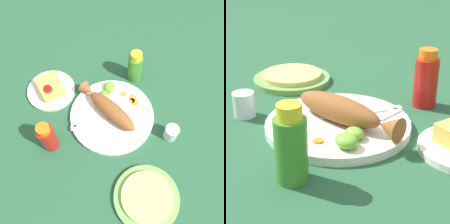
# 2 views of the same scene
# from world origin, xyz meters

# --- Properties ---
(ground_plane) EXTENTS (4.00, 4.00, 0.00)m
(ground_plane) POSITION_xyz_m (0.00, 0.00, 0.00)
(ground_plane) COLOR #235133
(main_plate) EXTENTS (0.30, 0.30, 0.02)m
(main_plate) POSITION_xyz_m (0.00, 0.00, 0.01)
(main_plate) COLOR white
(main_plate) RESTS_ON ground_plane
(fried_fish) EXTENTS (0.26, 0.12, 0.05)m
(fried_fish) POSITION_xyz_m (-0.02, -0.00, 0.05)
(fried_fish) COLOR brown
(fried_fish) RESTS_ON main_plate
(fork_near) EXTENTS (0.07, 0.18, 0.00)m
(fork_near) POSITION_xyz_m (0.00, -0.08, 0.02)
(fork_near) COLOR silver
(fork_near) RESTS_ON main_plate
(fork_far) EXTENTS (0.06, 0.18, 0.00)m
(fork_far) POSITION_xyz_m (-0.05, -0.06, 0.02)
(fork_far) COLOR silver
(fork_far) RESTS_ON main_plate
(carrot_slice_near) EXTENTS (0.02, 0.02, 0.00)m
(carrot_slice_near) POSITION_xyz_m (0.00, 0.10, 0.02)
(carrot_slice_near) COLOR orange
(carrot_slice_near) RESTS_ON main_plate
(carrot_slice_mid) EXTENTS (0.02, 0.02, 0.00)m
(carrot_slice_mid) POSITION_xyz_m (-0.01, 0.09, 0.02)
(carrot_slice_mid) COLOR orange
(carrot_slice_mid) RESTS_ON main_plate
(carrot_slice_far) EXTENTS (0.03, 0.03, 0.00)m
(carrot_slice_far) POSITION_xyz_m (-0.02, 0.10, 0.02)
(carrot_slice_far) COLOR orange
(carrot_slice_far) RESTS_ON main_plate
(carrot_slice_extra) EXTENTS (0.02, 0.02, 0.00)m
(carrot_slice_extra) POSITION_xyz_m (-0.05, 0.08, 0.02)
(carrot_slice_extra) COLOR orange
(carrot_slice_extra) RESTS_ON main_plate
(lime_wedge_main) EXTENTS (0.05, 0.04, 0.03)m
(lime_wedge_main) POSITION_xyz_m (-0.10, 0.05, 0.03)
(lime_wedge_main) COLOR #6BB233
(lime_wedge_main) RESTS_ON main_plate
(lime_wedge_side) EXTENTS (0.04, 0.03, 0.02)m
(lime_wedge_side) POSITION_xyz_m (-0.08, 0.01, 0.03)
(lime_wedge_side) COLOR #6BB233
(lime_wedge_side) RESTS_ON main_plate
(hot_sauce_bottle_red) EXTENTS (0.06, 0.06, 0.14)m
(hot_sauce_bottle_red) POSITION_xyz_m (-0.01, -0.23, 0.06)
(hot_sauce_bottle_red) COLOR #B21914
(hot_sauce_bottle_red) RESTS_ON ground_plane
(hot_sauce_bottle_green) EXTENTS (0.05, 0.05, 0.14)m
(hot_sauce_bottle_green) POSITION_xyz_m (-0.12, 0.16, 0.06)
(hot_sauce_bottle_green) COLOR #3D8428
(hot_sauce_bottle_green) RESTS_ON ground_plane
(salt_cup) EXTENTS (0.05, 0.05, 0.06)m
(salt_cup) POSITION_xyz_m (0.16, 0.14, 0.02)
(salt_cup) COLOR silver
(salt_cup) RESTS_ON ground_plane
(side_plate_fries) EXTENTS (0.18, 0.18, 0.01)m
(side_plate_fries) POSITION_xyz_m (-0.21, -0.15, 0.01)
(side_plate_fries) COLOR white
(side_plate_fries) RESTS_ON ground_plane
(fries_pile) EXTENTS (0.10, 0.08, 0.04)m
(fries_pile) POSITION_xyz_m (-0.21, -0.15, 0.03)
(fries_pile) COLOR gold
(fries_pile) RESTS_ON side_plate_fries
(tortilla_plate) EXTENTS (0.21, 0.21, 0.01)m
(tortilla_plate) POSITION_xyz_m (0.30, -0.05, 0.01)
(tortilla_plate) COLOR #6B9E4C
(tortilla_plate) RESTS_ON ground_plane
(tortilla_stack) EXTENTS (0.16, 0.16, 0.01)m
(tortilla_stack) POSITION_xyz_m (0.30, -0.05, 0.02)
(tortilla_stack) COLOR #E0C666
(tortilla_stack) RESTS_ON tortilla_plate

